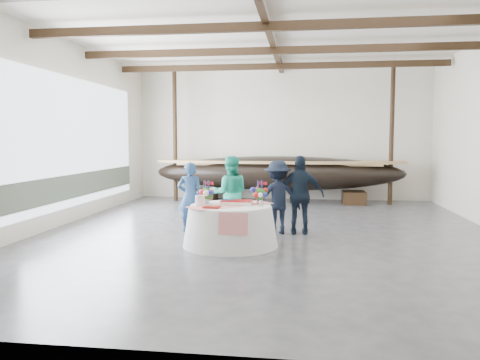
# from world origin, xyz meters

# --- Properties ---
(floor) EXTENTS (10.00, 12.00, 0.01)m
(floor) POSITION_xyz_m (0.00, 0.00, 0.00)
(floor) COLOR #3D3D42
(floor) RESTS_ON ground
(wall_back) EXTENTS (10.00, 0.02, 4.50)m
(wall_back) POSITION_xyz_m (0.00, 6.00, 2.25)
(wall_back) COLOR silver
(wall_back) RESTS_ON ground
(wall_front) EXTENTS (10.00, 0.02, 4.50)m
(wall_front) POSITION_xyz_m (0.00, -6.00, 2.25)
(wall_front) COLOR silver
(wall_front) RESTS_ON ground
(wall_left) EXTENTS (0.02, 12.00, 4.50)m
(wall_left) POSITION_xyz_m (-5.00, 0.00, 2.25)
(wall_left) COLOR silver
(wall_left) RESTS_ON ground
(ceiling) EXTENTS (10.00, 12.00, 0.01)m
(ceiling) POSITION_xyz_m (0.00, 0.00, 4.50)
(ceiling) COLOR white
(ceiling) RESTS_ON wall_back
(pavilion_structure) EXTENTS (9.80, 11.76, 4.50)m
(pavilion_structure) POSITION_xyz_m (0.00, 0.85, 4.00)
(pavilion_structure) COLOR black
(pavilion_structure) RESTS_ON ground
(open_bay) EXTENTS (0.03, 7.00, 3.20)m
(open_bay) POSITION_xyz_m (-4.95, 1.00, 1.83)
(open_bay) COLOR silver
(open_bay) RESTS_ON ground
(longboat_display) EXTENTS (8.13, 1.63, 1.52)m
(longboat_display) POSITION_xyz_m (-0.06, 4.98, 0.97)
(longboat_display) COLOR black
(longboat_display) RESTS_ON ground
(banquet_table) EXTENTS (1.85, 1.85, 0.79)m
(banquet_table) POSITION_xyz_m (-0.64, -1.38, 0.40)
(banquet_table) COLOR silver
(banquet_table) RESTS_ON ground
(tabletop_items) EXTENTS (1.64, 1.54, 0.40)m
(tabletop_items) POSITION_xyz_m (-0.68, -1.23, 0.94)
(tabletop_items) COLOR red
(tabletop_items) RESTS_ON banquet_table
(guest_woman_blue) EXTENTS (0.62, 0.46, 1.56)m
(guest_woman_blue) POSITION_xyz_m (-1.75, -0.10, 0.78)
(guest_woman_blue) COLOR navy
(guest_woman_blue) RESTS_ON ground
(guest_woman_teal) EXTENTS (0.91, 0.76, 1.70)m
(guest_woman_teal) POSITION_xyz_m (-0.88, 0.10, 0.85)
(guest_woman_teal) COLOR #23B592
(guest_woman_teal) RESTS_ON ground
(guest_man_left) EXTENTS (1.17, 0.86, 1.61)m
(guest_man_left) POSITION_xyz_m (0.21, -0.09, 0.80)
(guest_man_left) COLOR black
(guest_man_left) RESTS_ON ground
(guest_man_right) EXTENTS (1.02, 0.46, 1.72)m
(guest_man_right) POSITION_xyz_m (0.70, -0.08, 0.86)
(guest_man_right) COLOR black
(guest_man_right) RESTS_ON ground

